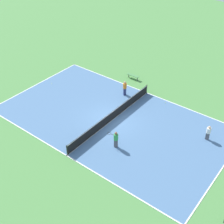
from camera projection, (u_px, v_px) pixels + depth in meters
The scene contains 9 objects.
ground_plane at pixel (112, 120), 27.64m from camera, with size 80.00×80.00×0.00m, color #518E47.
court_surface at pixel (112, 120), 27.63m from camera, with size 11.49×20.08×0.02m.
tennis_net at pixel (112, 116), 27.34m from camera, with size 11.29×0.10×0.96m.
bench at pixel (133, 76), 33.36m from camera, with size 0.36×1.43×0.45m.
player_far_white at pixel (208, 132), 25.09m from camera, with size 0.39×0.39×1.35m.
player_center_orange at pixel (125, 87), 30.49m from camera, with size 0.51×0.51×1.51m.
player_far_green at pixel (116, 139), 24.30m from camera, with size 0.47×0.97×1.50m.
tennis_ball_right_alley at pixel (52, 84), 32.65m from camera, with size 0.07×0.07×0.07m, color #CCE033.
tennis_ball_far_baseline at pixel (165, 103), 29.79m from camera, with size 0.07×0.07×0.07m, color #CCE033.
Camera 1 is at (17.34, 13.44, 16.82)m, focal length 50.00 mm.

